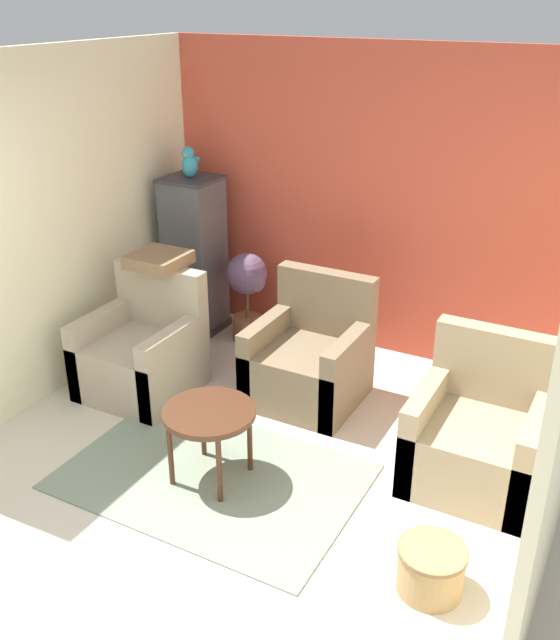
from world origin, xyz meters
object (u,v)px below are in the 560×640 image
Objects in this scene: armchair_left at (143,355)px; potted_plant at (247,286)px; armchair_right at (478,439)px; parrot at (190,163)px; coffee_table at (209,418)px; birdcage at (195,256)px; wicker_basket at (431,568)px; armchair_middle at (310,362)px.

potted_plant is at bearing 77.20° from armchair_left.
armchair_left is 2.65m from armchair_right.
parrot is 1.19m from potted_plant.
armchair_left is (-1.12, 0.73, -0.16)m from coffee_table.
birdcage reaches higher than potted_plant.
birdcage is at bearing 103.19° from armchair_left.
coffee_table is at bearing -151.89° from armchair_right.
armchair_left is 1.75m from parrot.
birdcage is 3.71m from wicker_basket.
armchair_right is 3.50× the size of parrot.
parrot is at bearing 159.85° from armchair_right.
armchair_right is at bearing 92.06° from wicker_basket.
armchair_right is 2.63m from potted_plant.
wicker_basket is (2.42, -2.17, -0.38)m from potted_plant.
wicker_basket is (0.04, -1.08, -0.16)m from armchair_right.
armchair_right is 1.09m from wicker_basket.
armchair_middle reaches higher than wicker_basket.
birdcage reaches higher than armchair_left.
armchair_middle is 2.60× the size of wicker_basket.
parrot reaches higher than armchair_left.
wicker_basket is (1.46, -1.51, -0.16)m from armchair_middle.
armchair_left is at bearing -102.80° from potted_plant.
coffee_table is 0.41× the size of birdcage.
coffee_table is 2.16× the size of parrot.
coffee_table is 1.62m from wicker_basket.
wicker_basket is at bearing -41.83° from potted_plant.
armchair_middle is at bearing 134.13° from wicker_basket.
birdcage reaches higher than armchair_middle.
armchair_left is 1.00× the size of armchair_right.
armchair_left reaches higher than wicker_basket.
coffee_table is 2.60m from parrot.
armchair_middle is at bearing 163.30° from armchair_right.
armchair_left is 1.00× the size of armchair_middle.
potted_plant is at bearing 114.08° from coffee_table.
armchair_left reaches higher than potted_plant.
coffee_table is at bearing -53.62° from birdcage.
birdcage reaches higher than wicker_basket.
armchair_right and armchair_middle have the same top height.
birdcage is 0.86m from parrot.
armchair_left is 1.27m from birdcage.
armchair_middle is at bearing -34.51° from potted_plant.
coffee_table is 1.74m from armchair_right.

